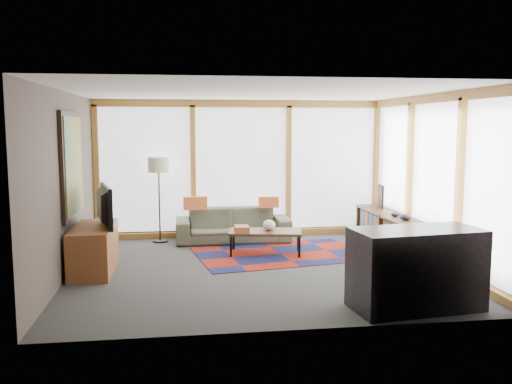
{
  "coord_description": "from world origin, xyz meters",
  "views": [
    {
      "loc": [
        -1.14,
        -7.82,
        2.12
      ],
      "look_at": [
        0.0,
        0.4,
        1.1
      ],
      "focal_mm": 38.0,
      "sensor_mm": 36.0,
      "label": 1
    }
  ],
  "objects": [
    {
      "name": "bookshelf",
      "position": [
        2.43,
        0.97,
        0.3
      ],
      "size": [
        0.44,
        2.41,
        0.6
      ],
      "primitive_type": null,
      "color": "#332311",
      "rests_on": "ground"
    },
    {
      "name": "bowl_b",
      "position": [
        2.41,
        0.73,
        0.64
      ],
      "size": [
        0.18,
        0.18,
        0.07
      ],
      "primitive_type": "ellipsoid",
      "rotation": [
        0.0,
        0.0,
        -0.22
      ],
      "color": "black",
      "rests_on": "bookshelf"
    },
    {
      "name": "rug",
      "position": [
        0.46,
        0.81,
        0.01
      ],
      "size": [
        2.95,
        2.17,
        0.01
      ],
      "primitive_type": "cube",
      "rotation": [
        0.0,
        0.0,
        0.17
      ],
      "color": "maroon",
      "rests_on": "ground"
    },
    {
      "name": "shelf_picture",
      "position": [
        2.52,
        1.7,
        0.82
      ],
      "size": [
        0.09,
        0.33,
        0.43
      ],
      "primitive_type": "cube",
      "rotation": [
        0.0,
        0.0,
        -0.15
      ],
      "color": "black",
      "rests_on": "bookshelf"
    },
    {
      "name": "pillow_left",
      "position": [
        -0.9,
        1.96,
        0.72
      ],
      "size": [
        0.44,
        0.19,
        0.23
      ],
      "primitive_type": "cube",
      "rotation": [
        0.0,
        0.0,
        0.15
      ],
      "color": "#CC5D2C",
      "rests_on": "sofa"
    },
    {
      "name": "coffee_table",
      "position": [
        0.22,
        0.88,
        0.2
      ],
      "size": [
        1.27,
        0.79,
        0.39
      ],
      "primitive_type": null,
      "rotation": [
        0.0,
        0.0,
        -0.18
      ],
      "color": "#332311",
      "rests_on": "ground"
    },
    {
      "name": "floor_lamp",
      "position": [
        -1.55,
        2.08,
        0.78
      ],
      "size": [
        0.39,
        0.39,
        1.56
      ],
      "primitive_type": null,
      "color": "black",
      "rests_on": "ground"
    },
    {
      "name": "television",
      "position": [
        -2.33,
        0.14,
        0.96
      ],
      "size": [
        0.38,
        1.03,
        0.59
      ],
      "primitive_type": "imported",
      "rotation": [
        0.0,
        0.0,
        1.81
      ],
      "color": "black",
      "rests_on": "tv_console"
    },
    {
      "name": "pillow_right",
      "position": [
        0.46,
        2.0,
        0.71
      ],
      "size": [
        0.37,
        0.12,
        0.2
      ],
      "primitive_type": "cube",
      "rotation": [
        0.0,
        0.0,
        -0.03
      ],
      "color": "#CC5D2C",
      "rests_on": "sofa"
    },
    {
      "name": "vase",
      "position": [
        0.29,
        0.89,
        0.48
      ],
      "size": [
        0.23,
        0.23,
        0.18
      ],
      "primitive_type": "ellipsoid",
      "rotation": [
        0.0,
        0.0,
        0.12
      ],
      "color": "beige",
      "rests_on": "coffee_table"
    },
    {
      "name": "book_stack",
      "position": [
        -0.18,
        0.84,
        0.44
      ],
      "size": [
        0.23,
        0.29,
        0.1
      ],
      "primitive_type": "cube",
      "rotation": [
        0.0,
        0.0,
        -0.0
      ],
      "color": "brown",
      "rests_on": "coffee_table"
    },
    {
      "name": "tv_console",
      "position": [
        -2.42,
        0.15,
        0.33
      ],
      "size": [
        0.56,
        1.34,
        0.67
      ],
      "primitive_type": "cube",
      "color": "brown",
      "rests_on": "ground"
    },
    {
      "name": "room_envelope",
      "position": [
        0.49,
        0.56,
        1.54
      ],
      "size": [
        5.52,
        5.02,
        2.62
      ],
      "color": "#463C32",
      "rests_on": "ground"
    },
    {
      "name": "bar_counter",
      "position": [
        1.54,
        -2.02,
        0.47
      ],
      "size": [
        1.55,
        0.86,
        0.94
      ],
      "primitive_type": "cube",
      "rotation": [
        0.0,
        0.0,
        0.12
      ],
      "color": "black",
      "rests_on": "ground"
    },
    {
      "name": "bowl_a",
      "position": [
        2.44,
        0.39,
        0.65
      ],
      "size": [
        0.25,
        0.25,
        0.1
      ],
      "primitive_type": "ellipsoid",
      "rotation": [
        0.0,
        0.0,
        -0.25
      ],
      "color": "black",
      "rests_on": "bookshelf"
    },
    {
      "name": "sofa",
      "position": [
        -0.22,
        1.95,
        0.3
      ],
      "size": [
        2.08,
        0.81,
        0.61
      ],
      "primitive_type": "imported",
      "rotation": [
        0.0,
        0.0,
        -0.0
      ],
      "color": "#3D4030",
      "rests_on": "ground"
    },
    {
      "name": "ground",
      "position": [
        0.0,
        0.0,
        0.0
      ],
      "size": [
        5.5,
        5.5,
        0.0
      ],
      "primitive_type": "plane",
      "color": "#2C2C29",
      "rests_on": "ground"
    }
  ]
}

